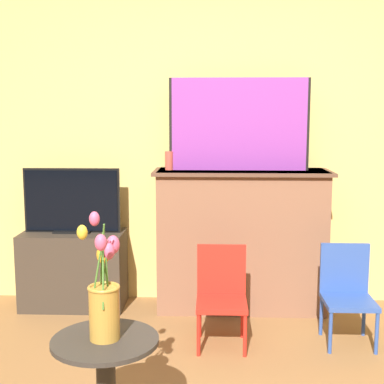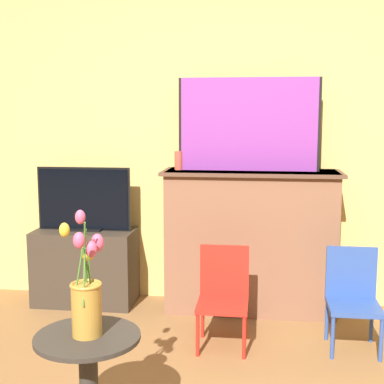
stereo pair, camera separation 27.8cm
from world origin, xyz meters
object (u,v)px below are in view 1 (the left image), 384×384
(chair_blue, at_px, (347,290))
(vase_tulips, at_px, (104,296))
(tv_monitor, at_px, (72,202))
(painting, at_px, (239,124))
(chair_red, at_px, (221,292))

(chair_blue, height_order, vase_tulips, vase_tulips)
(tv_monitor, bearing_deg, chair_blue, -16.28)
(painting, xyz_separation_m, chair_red, (-0.13, -0.64, -1.04))
(tv_monitor, bearing_deg, chair_red, -29.40)
(chair_blue, bearing_deg, painting, 139.74)
(painting, bearing_deg, chair_red, -101.43)
(chair_blue, bearing_deg, tv_monitor, 163.72)
(painting, height_order, chair_blue, painting)
(painting, xyz_separation_m, chair_blue, (0.68, -0.57, -1.04))
(tv_monitor, bearing_deg, painting, 0.61)
(painting, distance_m, chair_blue, 1.37)
(tv_monitor, relative_size, vase_tulips, 1.35)
(chair_red, bearing_deg, chair_blue, 4.67)
(tv_monitor, distance_m, chair_blue, 2.05)
(painting, relative_size, vase_tulips, 1.91)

